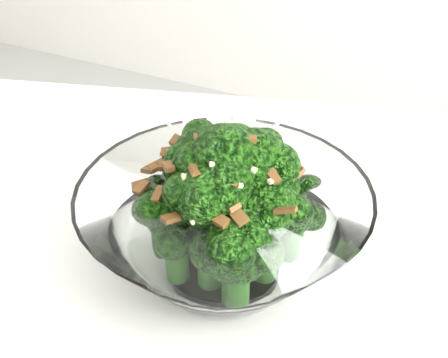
% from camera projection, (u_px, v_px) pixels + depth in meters
% --- Properties ---
extents(broccoli_dish, '(0.21, 0.21, 0.13)m').
position_uv_depth(broccoli_dish, '(225.00, 222.00, 0.46)').
color(broccoli_dish, white).
rests_on(broccoli_dish, table).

